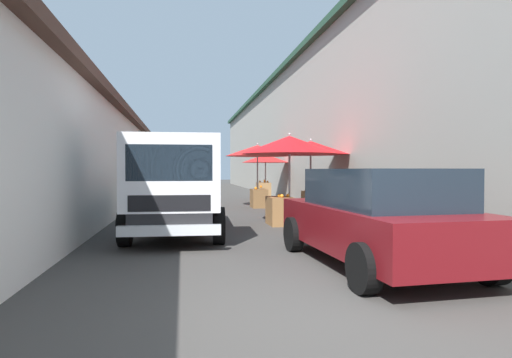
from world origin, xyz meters
TOP-DOWN VIEW (x-y plane):
  - ground at (13.50, 0.00)m, footprint 90.00×90.00m
  - building_left_whitewash at (15.75, 6.93)m, footprint 49.80×7.50m
  - building_right_concrete at (15.75, -6.93)m, footprint 49.80×7.50m
  - fruit_stall_far_right at (12.06, -1.32)m, footprint 2.48×2.48m
  - fruit_stall_near_left at (15.87, -2.35)m, footprint 2.24×2.24m
  - fruit_stall_mid_lane at (8.78, -2.45)m, footprint 2.43×2.43m
  - fruit_stall_far_left at (6.80, -1.20)m, footprint 2.53×2.53m
  - hatchback_car at (1.99, -1.34)m, footprint 3.99×2.08m
  - delivery_truck at (4.94, 1.67)m, footprint 4.98×2.12m
  - vendor_by_crates at (14.80, 1.03)m, footprint 0.57×0.38m

SIDE VIEW (x-z plane):
  - ground at x=13.50m, z-range 0.00..0.00m
  - hatchback_car at x=1.99m, z-range 0.01..1.46m
  - vendor_by_crates at x=14.80m, z-range 0.11..1.66m
  - delivery_truck at x=4.94m, z-range 0.00..2.08m
  - fruit_stall_near_left at x=15.87m, z-range 0.60..2.85m
  - building_left_whitewash at x=15.75m, z-range 0.01..3.49m
  - fruit_stall_mid_lane at x=8.78m, z-range 0.62..3.02m
  - fruit_stall_far_left at x=6.80m, z-range 0.69..3.08m
  - fruit_stall_far_right at x=12.06m, z-range 0.73..3.19m
  - building_right_concrete at x=15.75m, z-range 0.01..6.55m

